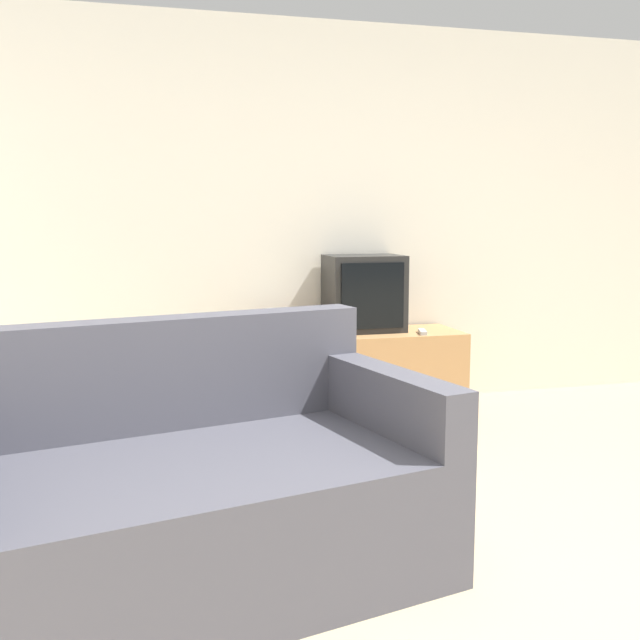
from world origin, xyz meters
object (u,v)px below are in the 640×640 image
(television, at_px, (364,293))
(couch, at_px, (185,499))
(book_stack, at_px, (281,323))
(remote_on_stand, at_px, (422,332))
(tv_stand, at_px, (362,372))

(television, relative_size, couch, 0.26)
(couch, height_order, book_stack, couch)
(book_stack, xyz_separation_m, remote_on_stand, (0.92, -0.14, -0.07))
(television, height_order, book_stack, television)
(television, bearing_deg, tv_stand, -115.90)
(tv_stand, xyz_separation_m, television, (0.04, 0.08, 0.53))
(television, xyz_separation_m, couch, (-1.39, -2.15, -0.49))
(television, distance_m, remote_on_stand, 0.47)
(couch, distance_m, remote_on_stand, 2.60)
(television, height_order, couch, television)
(tv_stand, bearing_deg, remote_on_stand, -21.11)
(remote_on_stand, bearing_deg, book_stack, 171.40)
(tv_stand, xyz_separation_m, book_stack, (-0.55, -0.00, 0.36))
(couch, relative_size, book_stack, 8.12)
(television, xyz_separation_m, remote_on_stand, (0.33, -0.22, -0.24))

